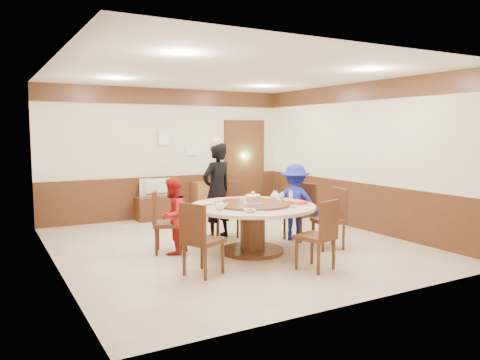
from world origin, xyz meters
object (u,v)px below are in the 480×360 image
shrimp_platter (299,204)px  television (156,188)px  banquet_table (253,219)px  person_red (173,216)px  birthday_cake (253,199)px  thermos (213,173)px  person_blue (295,202)px  tv_stand (156,208)px  side_cabinet (211,198)px  person_standing (217,191)px

shrimp_platter → television: 3.86m
banquet_table → person_red: bearing=154.2°
birthday_cake → thermos: 3.52m
person_red → television: (0.70, 2.79, 0.10)m
person_blue → birthday_cake: 1.20m
banquet_table → thermos: thermos is taller
tv_stand → side_cabinet: (1.30, 0.03, 0.12)m
birthday_cake → person_blue: bearing=21.0°
person_standing → birthday_cake: size_ratio=6.04×
person_standing → shrimp_platter: bearing=95.7°
person_blue → thermos: (-0.14, 2.96, 0.28)m
shrimp_platter → tv_stand: bearing=104.9°
tv_stand → thermos: size_ratio=2.24×
birthday_cake → side_cabinet: birthday_cake is taller
tv_stand → thermos: thermos is taller
person_blue → shrimp_platter: bearing=105.3°
tv_stand → thermos: bearing=1.3°
banquet_table → side_cabinet: banquet_table is taller
person_blue → side_cabinet: size_ratio=1.64×
banquet_table → person_standing: bearing=91.4°
person_red → thermos: person_red is taller
person_standing → television: bearing=-95.4°
banquet_table → birthday_cake: (-0.01, -0.03, 0.31)m
person_red → birthday_cake: bearing=112.6°
person_standing → person_red: (-1.08, -0.65, -0.25)m
side_cabinet → shrimp_platter: bearing=-94.6°
shrimp_platter → thermos: bearing=84.4°
banquet_table → birthday_cake: birthday_cake is taller
person_standing → side_cabinet: person_standing is taller
person_blue → person_red: bearing=44.1°
person_standing → thermos: (0.98, 2.18, 0.10)m
tv_stand → thermos: 1.53m
person_red → shrimp_platter: bearing=110.8°
television → thermos: bearing=-169.9°
banquet_table → person_blue: (1.09, 0.40, 0.12)m
television → shrimp_platter: bearing=113.8°
banquet_table → person_standing: (-0.03, 1.18, 0.31)m
person_standing → shrimp_platter: person_standing is taller
person_red → birthday_cake: person_red is taller
person_blue → shrimp_platter: 0.95m
person_standing → person_blue: bearing=129.6°
birthday_cake → television: (-0.40, 3.36, -0.15)m
person_blue → birthday_cake: person_blue is taller
shrimp_platter → side_cabinet: shrimp_platter is taller
person_red → side_cabinet: 3.46m
banquet_table → side_cabinet: size_ratio=2.42×
banquet_table → shrimp_platter: shrimp_platter is taller
person_blue → thermos: person_blue is taller
banquet_table → thermos: size_ratio=5.10×
person_blue → tv_stand: 3.32m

